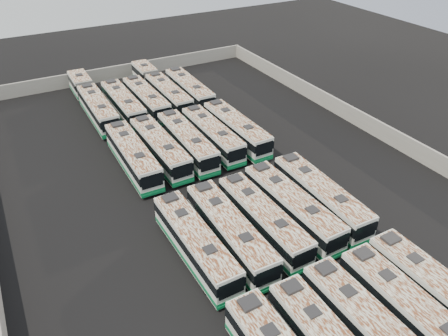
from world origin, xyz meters
TOP-DOWN VIEW (x-y plane):
  - ground at (0.00, 0.00)m, footprint 140.00×140.00m
  - perimeter_wall at (0.00, 0.00)m, footprint 45.20×73.20m
  - bus_front_center at (-0.53, -20.91)m, footprint 2.72×12.07m
  - bus_front_right at (2.89, -21.16)m, footprint 2.62×12.10m
  - bus_front_far_right at (6.06, -20.95)m, footprint 2.68×12.12m
  - bus_midfront_far_left at (-7.13, -7.37)m, footprint 2.70×11.94m
  - bus_midfront_left at (-3.92, -7.54)m, footprint 2.77×12.28m
  - bus_midfront_center at (-0.48, -7.48)m, footprint 2.66×11.89m
  - bus_midfront_right at (2.81, -7.30)m, footprint 2.88×12.34m
  - bus_midfront_far_right at (6.19, -7.29)m, footprint 2.87×12.35m
  - bus_midback_far_left at (-7.11, 8.57)m, footprint 2.70×12.30m
  - bus_midback_left at (-3.85, 8.72)m, footprint 2.81×12.23m
  - bus_midback_center at (-0.54, 8.59)m, footprint 2.72×12.20m
  - bus_midback_right at (2.84, 8.71)m, footprint 2.56×11.88m
  - bus_midback_far_right at (6.08, 8.54)m, footprint 2.80×12.25m
  - bus_back_far_left at (-7.20, 25.63)m, footprint 2.67×18.76m
  - bus_back_left at (-3.78, 22.24)m, footprint 2.60×12.13m
  - bus_back_center at (-0.49, 22.24)m, footprint 2.70×12.09m
  - bus_back_right at (2.87, 25.38)m, footprint 2.52×18.38m
  - bus_back_far_right at (6.18, 22.33)m, footprint 2.78×12.21m

SIDE VIEW (x-z plane):
  - ground at x=0.00m, z-range 0.00..0.00m
  - perimeter_wall at x=0.00m, z-range 0.00..2.20m
  - bus_back_right at x=2.87m, z-range 0.04..3.37m
  - bus_midfront_center at x=-0.48m, z-range 0.04..3.38m
  - bus_midback_right at x=2.84m, z-range 0.04..3.38m
  - bus_midfront_far_left at x=-7.13m, z-range 0.04..3.39m
  - bus_front_center at x=-0.53m, z-range 0.04..3.43m
  - bus_back_far_left at x=-7.20m, z-range 0.04..3.44m
  - bus_back_center at x=-0.49m, z-range 0.04..3.44m
  - bus_front_right at x=2.89m, z-range 0.04..3.45m
  - bus_front_far_right at x=6.06m, z-range 0.04..3.45m
  - bus_back_left at x=-3.78m, z-range 0.04..3.46m
  - bus_midback_center at x=-0.54m, z-range 0.04..3.47m
  - bus_back_far_right at x=6.18m, z-range 0.04..3.47m
  - bus_midback_left at x=-3.85m, z-range 0.04..3.47m
  - bus_midback_far_right at x=6.08m, z-range 0.04..3.48m
  - bus_midfront_left at x=-3.92m, z-range 0.04..3.49m
  - bus_midback_far_left at x=-7.11m, z-range 0.04..3.50m
  - bus_midfront_right at x=2.81m, z-range 0.04..3.50m
  - bus_midfront_far_right at x=6.19m, z-range 0.04..3.51m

